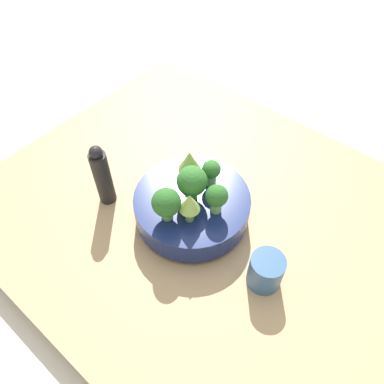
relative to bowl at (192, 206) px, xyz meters
The scene contains 11 objects.
ground_plane 0.10m from the bowl, 79.93° to the right, with size 6.00×6.00×0.00m, color beige.
table 0.08m from the bowl, 79.93° to the right, with size 1.05×0.89×0.05m.
bowl is the anchor object (origin of this frame).
romanesco_piece_far 0.11m from the bowl, 125.17° to the left, with size 0.05×0.05×0.08m.
broccoli_floret_left 0.10m from the bowl, behind, with size 0.05×0.05×0.08m.
romanesco_piece_near 0.11m from the bowl, 45.05° to the right, with size 0.05×0.05×0.08m.
broccoli_floret_center 0.09m from the bowl, ahead, with size 0.07×0.07×0.09m.
broccoli_floret_front 0.10m from the bowl, 95.12° to the right, with size 0.04×0.04×0.07m.
broccoli_floret_back 0.11m from the bowl, 86.58° to the left, with size 0.06×0.06×0.08m.
cup 0.23m from the bowl, behind, with size 0.07×0.07×0.08m.
pepper_mill 0.23m from the bowl, 25.03° to the left, with size 0.04×0.04×0.18m.
Camera 1 is at (-0.35, 0.45, 0.80)m, focal length 35.00 mm.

